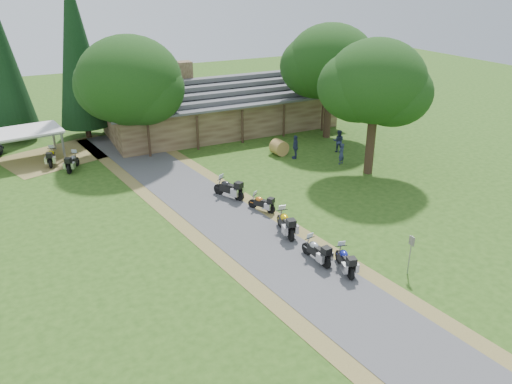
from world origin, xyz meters
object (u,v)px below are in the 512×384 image
lodge (221,103)px  carport (25,146)px  motorcycle_carport_a (51,156)px  hay_bale (279,147)px  motorcycle_row_d (262,202)px  motorcycle_row_a (345,259)px  motorcycle_row_b (316,250)px  motorcycle_row_e (229,187)px  motorcycle_carport_b (72,161)px  motorcycle_row_c (286,222)px

lodge → carport: bearing=-176.3°
motorcycle_carport_a → hay_bale: motorcycle_carport_a is taller
carport → motorcycle_row_d: bearing=-59.9°
lodge → motorcycle_row_a: size_ratio=11.19×
motorcycle_row_b → motorcycle_row_e: size_ratio=0.91×
motorcycle_carport_b → motorcycle_carport_a: bearing=61.6°
lodge → motorcycle_row_d: bearing=-105.0°
motorcycle_carport_b → carport: bearing=65.5°
motorcycle_row_d → motorcycle_carport_b: (-9.24, 12.26, 0.10)m
motorcycle_row_b → motorcycle_row_e: 9.06m
hay_bale → lodge: bearing=98.6°
motorcycle_row_c → motorcycle_row_e: 5.91m
motorcycle_row_b → motorcycle_carport_a: size_ratio=0.97×
motorcycle_row_b → motorcycle_carport_a: (-10.33, 20.48, 0.02)m
lodge → motorcycle_row_e: bearing=-111.2°
carport → motorcycle_row_c: carport is taller
hay_bale → motorcycle_carport_a: bearing=161.0°
lodge → motorcycle_carport_b: size_ratio=10.85×
motorcycle_row_c → carport: bearing=41.4°
motorcycle_row_e → hay_bale: (6.89, 5.82, -0.12)m
motorcycle_row_d → motorcycle_row_e: size_ratio=0.80×
motorcycle_row_b → motorcycle_row_c: size_ratio=0.90×
motorcycle_row_c → hay_bale: bearing=-18.0°
lodge → motorcycle_row_c: lodge is taller
motorcycle_carport_b → hay_bale: size_ratio=1.64×
motorcycle_row_e → motorcycle_row_d: bearing=173.6°
carport → motorcycle_carport_a: size_ratio=2.78×
lodge → motorcycle_carport_a: bearing=-169.0°
motorcycle_row_d → hay_bale: (5.87, 8.48, 0.03)m
lodge → motorcycle_row_a: (-4.00, -24.75, -1.80)m
lodge → carport: (-16.73, -1.08, -1.27)m
motorcycle_row_c → hay_bale: (6.01, 11.66, -0.12)m
lodge → motorcycle_row_a: lodge is taller
motorcycle_row_b → hay_bale: bearing=-28.2°
motorcycle_carport_a → hay_bale: (16.38, -5.64, -0.07)m
motorcycle_row_d → motorcycle_carport_a: bearing=7.0°
carport → motorcycle_row_b: 25.33m
carport → motorcycle_row_b: carport is taller
carport → motorcycle_row_a: size_ratio=2.86×
motorcycle_row_a → motorcycle_carport_b: bearing=40.2°
carport → motorcycle_carport_b: carport is taller
motorcycle_row_d → lodge: bearing=-44.6°
motorcycle_row_a → motorcycle_row_d: size_ratio=1.14×
motorcycle_row_a → hay_bale: (5.30, 16.19, -0.05)m
lodge → motorcycle_row_d: size_ratio=12.78×
motorcycle_row_b → hay_bale: 16.03m
lodge → motorcycle_row_b: bearing=-101.5°
motorcycle_carport_a → motorcycle_carport_b: size_ratio=1.00×
carport → motorcycle_row_a: carport is taller
motorcycle_row_e → motorcycle_carport_b: size_ratio=1.07×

